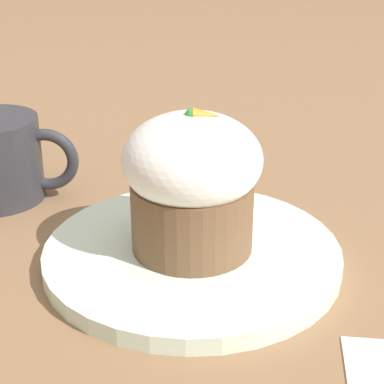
# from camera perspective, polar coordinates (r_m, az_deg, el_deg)

# --- Properties ---
(ground_plane) EXTENTS (4.00, 4.00, 0.00)m
(ground_plane) POSITION_cam_1_polar(r_m,az_deg,el_deg) (0.50, 0.01, -6.20)
(ground_plane) COLOR #846042
(dessert_plate) EXTENTS (0.23, 0.23, 0.01)m
(dessert_plate) POSITION_cam_1_polar(r_m,az_deg,el_deg) (0.50, 0.01, -5.54)
(dessert_plate) COLOR silver
(dessert_plate) RESTS_ON ground_plane
(carrot_cake) EXTENTS (0.10, 0.10, 0.11)m
(carrot_cake) POSITION_cam_1_polar(r_m,az_deg,el_deg) (0.46, 0.00, 0.75)
(carrot_cake) COLOR brown
(carrot_cake) RESTS_ON dessert_plate
(spoon) EXTENTS (0.08, 0.09, 0.01)m
(spoon) POSITION_cam_1_polar(r_m,az_deg,el_deg) (0.51, 1.12, -3.35)
(spoon) COLOR silver
(spoon) RESTS_ON dessert_plate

